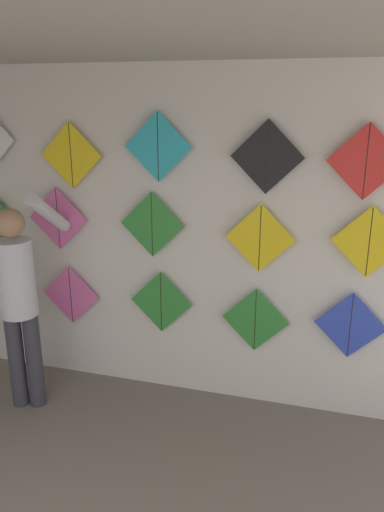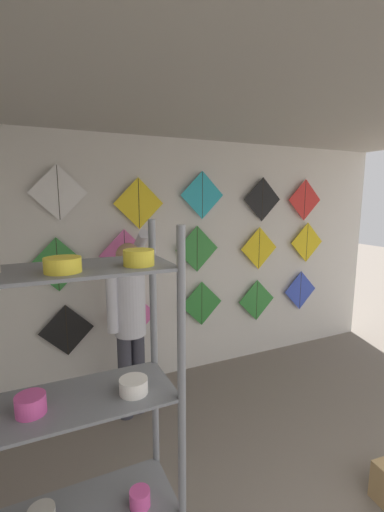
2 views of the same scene
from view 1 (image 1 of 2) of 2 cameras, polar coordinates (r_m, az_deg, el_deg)
The scene contains 15 objects.
back_panel at distance 4.24m, azimuth -3.82°, elevation 2.05°, with size 5.56×0.06×2.80m, color silver.
shopkeeper at distance 4.28m, azimuth -19.21°, elevation -3.89°, with size 0.45×0.69×1.84m.
kite_0 at distance 5.07m, azimuth -20.63°, elevation -3.84°, with size 0.55×0.01×0.55m.
kite_1 at distance 4.68m, azimuth -13.68°, elevation -4.34°, with size 0.55×0.01×0.55m.
kite_2 at distance 4.32m, azimuth -3.56°, elevation -5.27°, with size 0.55×0.01×0.55m.
kite_3 at distance 4.17m, azimuth 7.24°, elevation -7.26°, with size 0.55×0.01×0.55m.
kite_4 at distance 4.12m, azimuth 17.64°, elevation -7.57°, with size 0.55×0.01×0.55m.
kite_6 at distance 4.50m, azimuth -15.07°, elevation 4.16°, with size 0.55×0.01×0.55m.
kite_7 at distance 4.13m, azimuth -4.59°, elevation 3.60°, with size 0.55×0.01×0.55m.
kite_8 at distance 3.93m, azimuth 7.77°, elevation 2.01°, with size 0.55×0.01×0.55m.
kite_9 at distance 3.89m, azimuth 19.61°, elevation 1.50°, with size 0.55×0.01×0.55m.
kite_11 at distance 4.32m, azimuth -13.66°, elevation 11.10°, with size 0.55×0.01×0.55m.
kite_12 at distance 4.00m, azimuth -3.91°, elevation 12.34°, with size 0.55×0.01×0.55m.
kite_13 at distance 3.80m, azimuth 8.58°, elevation 11.13°, with size 0.55×0.01×0.55m.
kite_14 at distance 3.78m, azimuth 19.30°, elevation 10.15°, with size 0.55×0.01×0.55m.
Camera 1 is at (1.38, -0.06, 2.55)m, focal length 35.00 mm.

